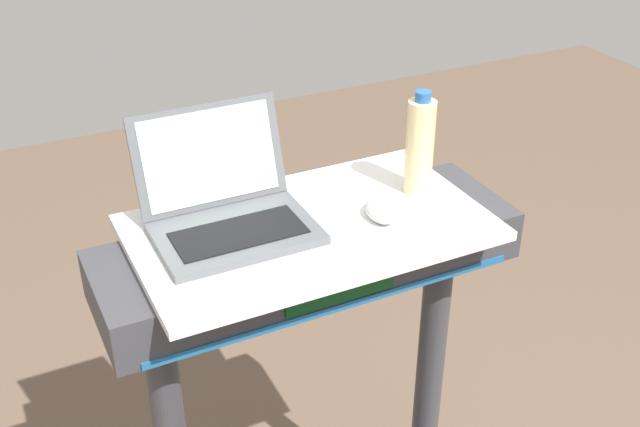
% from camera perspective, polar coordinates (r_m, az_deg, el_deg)
% --- Properties ---
extents(desk_board, '(0.73, 0.43, 0.02)m').
position_cam_1_polar(desk_board, '(1.63, -0.78, -1.03)').
color(desk_board, white).
rests_on(desk_board, treadmill_base).
extents(laptop, '(0.32, 0.28, 0.22)m').
position_cam_1_polar(laptop, '(1.60, -6.77, 0.45)').
color(laptop, '#515459').
rests_on(laptop, desk_board).
extents(computer_mouse, '(0.08, 0.11, 0.03)m').
position_cam_1_polar(computer_mouse, '(1.64, 4.41, 0.21)').
color(computer_mouse, '#B2B2B7').
rests_on(computer_mouse, desk_board).
extents(water_bottle, '(0.06, 0.06, 0.23)m').
position_cam_1_polar(water_bottle, '(1.71, 7.26, 4.89)').
color(water_bottle, beige).
rests_on(water_bottle, desk_board).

